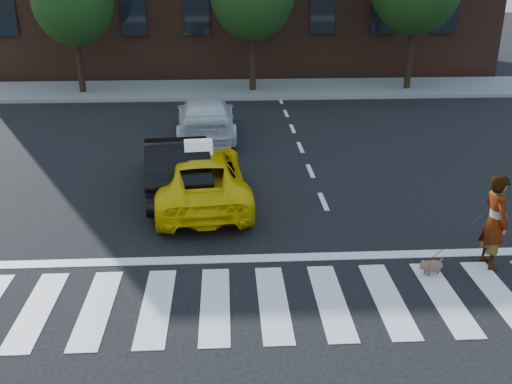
% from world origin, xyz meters
% --- Properties ---
extents(ground, '(120.00, 120.00, 0.00)m').
position_xyz_m(ground, '(0.00, 0.00, 0.00)').
color(ground, black).
rests_on(ground, ground).
extents(crosswalk, '(13.00, 2.40, 0.01)m').
position_xyz_m(crosswalk, '(0.00, 0.00, 0.01)').
color(crosswalk, silver).
rests_on(crosswalk, ground).
extents(stop_line, '(12.00, 0.30, 0.01)m').
position_xyz_m(stop_line, '(0.00, 1.60, 0.01)').
color(stop_line, silver).
rests_on(stop_line, ground).
extents(sidewalk_far, '(30.00, 4.00, 0.15)m').
position_xyz_m(sidewalk_far, '(0.00, 17.50, 0.07)').
color(sidewalk_far, slate).
rests_on(sidewalk_far, ground).
extents(taxi, '(2.56, 4.80, 1.28)m').
position_xyz_m(taxi, '(-1.40, 4.63, 0.64)').
color(taxi, '#EAC304').
rests_on(taxi, ground).
extents(black_sedan, '(2.00, 4.51, 1.44)m').
position_xyz_m(black_sedan, '(-2.00, 5.30, 0.72)').
color(black_sedan, black).
rests_on(black_sedan, ground).
extents(white_suv, '(2.05, 4.69, 1.34)m').
position_xyz_m(white_suv, '(-1.40, 10.18, 0.67)').
color(white_suv, silver).
rests_on(white_suv, ground).
extents(woman, '(0.50, 0.71, 1.86)m').
position_xyz_m(woman, '(4.26, 1.10, 0.93)').
color(woman, '#999999').
rests_on(woman, ground).
extents(dog, '(0.54, 0.37, 0.32)m').
position_xyz_m(dog, '(3.01, 0.79, 0.19)').
color(dog, olive).
rests_on(dog, ground).
extents(taxi_sign, '(0.67, 0.34, 0.32)m').
position_xyz_m(taxi_sign, '(-1.40, 4.43, 1.44)').
color(taxi_sign, white).
rests_on(taxi_sign, taxi).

